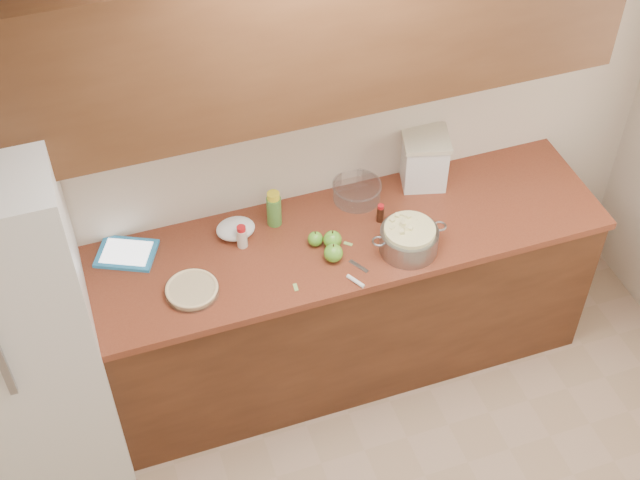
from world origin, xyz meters
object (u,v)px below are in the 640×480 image
object	(u,v)px
tablet	(127,253)
flour_canister	(424,159)
colander	(409,239)
pie	(192,290)

from	to	relation	value
tablet	flour_canister	bearing A→B (deg)	26.98
colander	pie	bearing A→B (deg)	176.61
tablet	pie	bearing A→B (deg)	-28.98
tablet	colander	bearing A→B (deg)	8.32
pie	colander	world-z (taller)	colander
flour_canister	pie	bearing A→B (deg)	-163.98
flour_canister	colander	bearing A→B (deg)	-120.97
pie	colander	bearing A→B (deg)	-3.39
colander	flour_canister	size ratio (longest dim) A/B	1.32
colander	flour_canister	distance (m)	0.49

